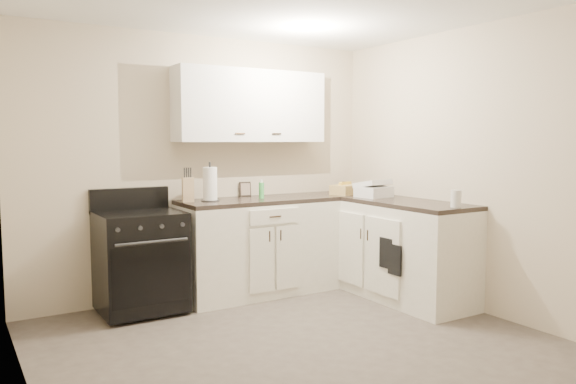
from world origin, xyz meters
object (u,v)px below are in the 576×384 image
stove (141,261)px  wicker_basket (345,190)px  knife_block (188,190)px  countertop_grill (374,192)px  paper_towel (210,184)px

stove → wicker_basket: wicker_basket is taller
knife_block → countertop_grill: 1.83m
stove → knife_block: (0.49, 0.11, 0.59)m
knife_block → paper_towel: 0.21m
stove → paper_towel: paper_towel is taller
stove → paper_towel: 0.94m
stove → wicker_basket: size_ratio=2.83×
knife_block → stove: bearing=-154.1°
paper_towel → countertop_grill: paper_towel is taller
wicker_basket → stove: bearing=177.7°
paper_towel → countertop_grill: bearing=-18.9°
countertop_grill → stove: bearing=162.6°
knife_block → wicker_basket: size_ratio=0.74×
stove → wicker_basket: 2.22m
countertop_grill → knife_block: bearing=156.2°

